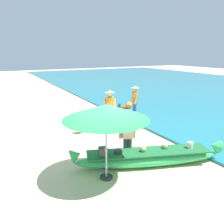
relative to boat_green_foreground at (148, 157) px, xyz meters
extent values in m
plane|color=beige|center=(-1.30, 0.50, -0.27)|extent=(80.00, 80.00, 0.00)
cube|color=teal|center=(13.98, 8.50, -0.22)|extent=(24.00, 56.00, 0.10)
ellipsoid|color=#38B760|center=(0.01, 0.00, -0.04)|extent=(4.53, 2.18, 0.46)
cone|color=#38B760|center=(-2.09, 0.73, 0.24)|extent=(0.53, 0.55, 0.50)
cone|color=#38B760|center=(2.11, -0.74, 0.24)|extent=(0.53, 0.55, 0.50)
cube|color=#1E6435|center=(0.01, 0.00, 0.19)|extent=(3.85, 1.96, 0.04)
cylinder|color=silver|center=(1.31, -0.44, 0.30)|extent=(0.19, 0.19, 0.22)
sphere|color=tan|center=(0.59, -0.08, 0.28)|extent=(0.18, 0.18, 0.18)
sphere|color=tan|center=(-0.16, 0.06, 0.28)|extent=(0.19, 0.19, 0.19)
cylinder|color=#2D2D33|center=(-0.89, 0.33, 0.24)|extent=(0.25, 0.25, 0.10)
cube|color=#424247|center=(-1.38, 0.36, 0.33)|extent=(0.26, 0.27, 0.28)
ellipsoid|color=orange|center=(0.98, 4.61, -0.02)|extent=(3.79, 2.42, 0.49)
cone|color=orange|center=(-0.71, 3.74, 0.27)|extent=(0.56, 0.56, 0.49)
cone|color=orange|center=(2.67, 5.49, 0.27)|extent=(0.56, 0.56, 0.49)
cube|color=brown|center=(0.98, 4.61, 0.22)|extent=(3.24, 2.15, 0.04)
cylinder|color=#386699|center=(2.00, 5.26, 0.35)|extent=(0.17, 0.17, 0.25)
sphere|color=tan|center=(1.38, 4.77, 0.30)|extent=(0.15, 0.15, 0.15)
cylinder|color=silver|center=(0.82, 4.39, 0.38)|extent=(0.16, 0.16, 0.32)
cube|color=#B73333|center=(0.21, 4.32, 0.34)|extent=(0.41, 0.41, 0.24)
cylinder|color=#B2383D|center=(0.67, 3.71, 0.18)|extent=(0.14, 0.14, 0.89)
cylinder|color=#B2383D|center=(0.53, 3.73, 0.18)|extent=(0.14, 0.14, 0.89)
cube|color=gold|center=(0.60, 3.72, 0.92)|extent=(0.39, 0.27, 0.60)
cylinder|color=beige|center=(0.82, 3.66, 0.87)|extent=(0.12, 0.21, 0.55)
cylinder|color=beige|center=(0.37, 3.73, 0.87)|extent=(0.12, 0.21, 0.55)
sphere|color=beige|center=(0.60, 3.72, 1.34)|extent=(0.22, 0.22, 0.22)
cylinder|color=tan|center=(0.60, 3.72, 1.42)|extent=(0.44, 0.44, 0.02)
cone|color=tan|center=(0.60, 3.72, 1.49)|extent=(0.26, 0.26, 0.12)
cylinder|color=#333842|center=(-0.48, 0.57, 0.13)|extent=(0.14, 0.14, 0.80)
cylinder|color=#333842|center=(-0.35, 0.53, 0.13)|extent=(0.14, 0.14, 0.80)
cube|color=tan|center=(-0.42, 0.55, 0.80)|extent=(0.41, 0.32, 0.54)
cylinder|color=tan|center=(-0.63, 0.64, 0.75)|extent=(0.14, 0.21, 0.50)
cylinder|color=tan|center=(-0.19, 0.50, 0.75)|extent=(0.14, 0.21, 0.50)
sphere|color=tan|center=(-0.42, 0.55, 1.20)|extent=(0.22, 0.22, 0.22)
cylinder|color=#3D5BA8|center=(2.55, 4.58, 0.14)|extent=(0.14, 0.14, 0.83)
cylinder|color=#3D5BA8|center=(2.59, 4.71, 0.14)|extent=(0.14, 0.14, 0.83)
cube|color=gold|center=(2.57, 4.64, 0.85)|extent=(0.31, 0.41, 0.59)
cylinder|color=beige|center=(2.49, 4.43, 0.80)|extent=(0.22, 0.14, 0.54)
cylinder|color=beige|center=(2.61, 4.87, 0.80)|extent=(0.22, 0.14, 0.54)
sphere|color=beige|center=(2.57, 4.64, 1.27)|extent=(0.22, 0.22, 0.22)
cylinder|color=tan|center=(2.57, 4.64, 1.35)|extent=(0.44, 0.44, 0.02)
cone|color=tan|center=(2.57, 4.64, 1.42)|extent=(0.26, 0.26, 0.12)
cylinder|color=#B7B7BC|center=(-1.50, -0.07, 0.79)|extent=(0.05, 0.05, 2.11)
cone|color=#28934C|center=(-1.50, -0.07, 1.67)|extent=(2.30, 2.30, 0.40)
cylinder|color=#333338|center=(-1.50, -0.07, -0.24)|extent=(0.36, 0.36, 0.06)
camera|label=1|loc=(-4.12, -5.29, 3.20)|focal=37.13mm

